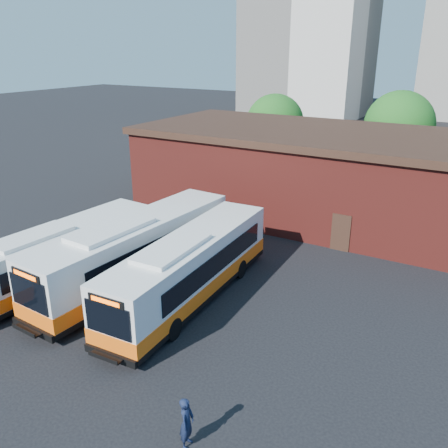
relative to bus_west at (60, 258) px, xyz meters
The scene contains 8 objects.
ground 9.06m from the bus_west, 12.73° to the right, with size 220.00×220.00×0.00m, color black.
bus_west is the anchor object (origin of this frame).
bus_midwest 4.14m from the bus_west, 32.13° to the left, with size 3.57×13.78×3.72m.
bus_mideast 7.36m from the bus_west, 16.94° to the left, with size 3.26×12.94×3.49m.
transit_worker 13.69m from the bus_west, 25.34° to the right, with size 0.67×0.44×1.83m, color #111933.
depot_building 20.10m from the bus_west, 64.21° to the left, with size 28.60×12.60×6.40m.
tree_west 30.22m from the bus_west, 92.46° to the left, with size 6.00×6.00×7.65m.
tree_mid 33.96m from the bus_west, 71.51° to the left, with size 6.56×6.56×8.36m.
Camera 1 is at (10.71, -13.52, 12.17)m, focal length 38.00 mm.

